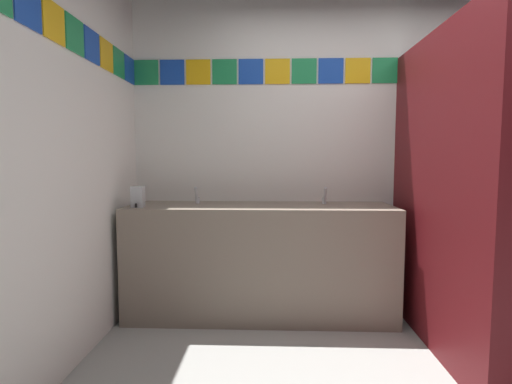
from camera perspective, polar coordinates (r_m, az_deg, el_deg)
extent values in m
cube|color=white|center=(3.46, 16.16, 6.03)|extent=(3.99, 0.08, 2.66)
cube|color=#1E8C4C|center=(3.55, -15.84, 16.55)|extent=(0.21, 0.01, 0.21)
cube|color=#1947B7|center=(3.49, -12.22, 16.83)|extent=(0.21, 0.01, 0.21)
cube|color=yellow|center=(3.45, -8.48, 17.05)|extent=(0.21, 0.01, 0.21)
cube|color=#1E8C4C|center=(3.41, -4.65, 17.21)|extent=(0.21, 0.01, 0.21)
cube|color=#1947B7|center=(3.40, -0.75, 17.29)|extent=(0.21, 0.01, 0.21)
cube|color=yellow|center=(3.39, 3.17, 17.30)|extent=(0.21, 0.01, 0.21)
cube|color=#1E8C4C|center=(3.40, 7.09, 17.23)|extent=(0.21, 0.01, 0.21)
cube|color=#1947B7|center=(3.43, 10.96, 17.09)|extent=(0.21, 0.01, 0.21)
cube|color=yellow|center=(3.47, 14.75, 16.87)|extent=(0.21, 0.01, 0.21)
cube|color=#1E8C4C|center=(3.52, 18.43, 16.60)|extent=(0.21, 0.01, 0.21)
cube|color=#1947B7|center=(3.58, 21.98, 16.28)|extent=(0.21, 0.01, 0.21)
cube|color=yellow|center=(3.66, 25.38, 15.91)|extent=(0.21, 0.01, 0.21)
cube|color=#1E8C4C|center=(3.75, 28.62, 15.51)|extent=(0.21, 0.01, 0.21)
cube|color=#1947B7|center=(3.85, 31.68, 15.08)|extent=(0.21, 0.01, 0.21)
cube|color=white|center=(2.14, -32.44, 6.34)|extent=(0.08, 3.11, 2.66)
cube|color=#1947B7|center=(2.32, -30.53, 22.57)|extent=(0.01, 0.21, 0.21)
cube|color=yellow|center=(2.51, -27.59, 21.30)|extent=(0.01, 0.21, 0.21)
cube|color=#1E8C4C|center=(2.69, -25.10, 20.17)|extent=(0.01, 0.21, 0.21)
cube|color=#1947B7|center=(2.89, -22.96, 19.16)|extent=(0.01, 0.21, 0.21)
cube|color=yellow|center=(3.08, -21.12, 18.25)|extent=(0.01, 0.21, 0.21)
cube|color=#1E8C4C|center=(3.28, -19.52, 17.45)|extent=(0.01, 0.21, 0.21)
cube|color=#1947B7|center=(3.49, -18.11, 16.72)|extent=(0.01, 0.21, 0.21)
cube|color=gray|center=(3.13, 0.59, -10.02)|extent=(2.07, 0.59, 0.88)
cube|color=gray|center=(3.33, 0.73, -2.08)|extent=(2.07, 0.03, 0.08)
cylinder|color=white|center=(3.08, -9.09, -2.97)|extent=(0.34, 0.34, 0.10)
cylinder|color=white|center=(3.05, 10.34, -3.06)|extent=(0.34, 0.34, 0.10)
cylinder|color=silver|center=(3.21, -8.62, -1.22)|extent=(0.04, 0.04, 0.05)
cylinder|color=silver|center=(3.15, -8.80, -0.05)|extent=(0.02, 0.06, 0.09)
cylinder|color=silver|center=(3.18, 10.00, -1.29)|extent=(0.04, 0.04, 0.05)
cylinder|color=silver|center=(3.13, 10.15, -0.11)|extent=(0.02, 0.06, 0.09)
cube|color=#B7BABF|center=(3.03, -16.99, -0.68)|extent=(0.09, 0.07, 0.16)
cylinder|color=black|center=(3.00, -17.24, -1.90)|extent=(0.02, 0.02, 0.03)
cube|color=maroon|center=(2.78, 24.58, 0.10)|extent=(0.04, 1.51, 2.07)
cylinder|color=silver|center=(2.13, 32.69, 1.25)|extent=(0.02, 0.02, 0.10)
cylinder|color=white|center=(3.47, 31.19, -13.39)|extent=(0.38, 0.38, 0.40)
torus|color=white|center=(3.41, 31.35, -9.95)|extent=(0.39, 0.39, 0.05)
cube|color=white|center=(3.56, 29.80, -6.74)|extent=(0.34, 0.17, 0.34)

